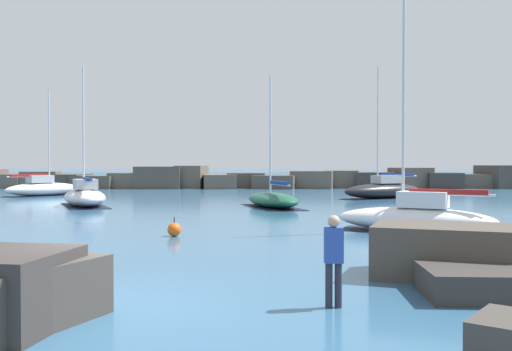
{
  "coord_description": "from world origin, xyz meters",
  "views": [
    {
      "loc": [
        3.02,
        -10.99,
        2.77
      ],
      "look_at": [
        2.55,
        31.6,
        1.87
      ],
      "focal_mm": 40.0,
      "sensor_mm": 36.0,
      "label": 1
    }
  ],
  "objects_px": {
    "sailboat_moored_1": "(416,217)",
    "sailboat_moored_3": "(383,190)",
    "sailboat_moored_4": "(273,200)",
    "mooring_buoy_orange_near": "(174,230)",
    "sailboat_moored_2": "(85,196)",
    "sailboat_moored_5": "(43,188)",
    "person_on_rocks": "(334,256)"
  },
  "relations": [
    {
      "from": "sailboat_moored_3",
      "to": "sailboat_moored_4",
      "type": "relative_size",
      "value": 1.24
    },
    {
      "from": "sailboat_moored_1",
      "to": "sailboat_moored_5",
      "type": "distance_m",
      "value": 35.66
    },
    {
      "from": "sailboat_moored_2",
      "to": "sailboat_moored_4",
      "type": "bearing_deg",
      "value": -4.48
    },
    {
      "from": "sailboat_moored_5",
      "to": "mooring_buoy_orange_near",
      "type": "bearing_deg",
      "value": -60.27
    },
    {
      "from": "sailboat_moored_2",
      "to": "sailboat_moored_3",
      "type": "relative_size",
      "value": 0.88
    },
    {
      "from": "sailboat_moored_3",
      "to": "sailboat_moored_5",
      "type": "bearing_deg",
      "value": 173.35
    },
    {
      "from": "sailboat_moored_2",
      "to": "sailboat_moored_5",
      "type": "relative_size",
      "value": 1.0
    },
    {
      "from": "person_on_rocks",
      "to": "sailboat_moored_3",
      "type": "bearing_deg",
      "value": 76.49
    },
    {
      "from": "sailboat_moored_4",
      "to": "mooring_buoy_orange_near",
      "type": "bearing_deg",
      "value": -105.61
    },
    {
      "from": "sailboat_moored_1",
      "to": "sailboat_moored_2",
      "type": "height_order",
      "value": "sailboat_moored_1"
    },
    {
      "from": "person_on_rocks",
      "to": "sailboat_moored_4",
      "type": "bearing_deg",
      "value": 91.61
    },
    {
      "from": "mooring_buoy_orange_near",
      "to": "person_on_rocks",
      "type": "distance_m",
      "value": 11.67
    },
    {
      "from": "sailboat_moored_3",
      "to": "sailboat_moored_5",
      "type": "distance_m",
      "value": 28.54
    },
    {
      "from": "sailboat_moored_2",
      "to": "mooring_buoy_orange_near",
      "type": "distance_m",
      "value": 17.39
    },
    {
      "from": "sailboat_moored_1",
      "to": "mooring_buoy_orange_near",
      "type": "height_order",
      "value": "sailboat_moored_1"
    },
    {
      "from": "sailboat_moored_3",
      "to": "mooring_buoy_orange_near",
      "type": "xyz_separation_m",
      "value": [
        -12.95,
        -23.65,
        -0.44
      ]
    },
    {
      "from": "sailboat_moored_1",
      "to": "sailboat_moored_3",
      "type": "height_order",
      "value": "sailboat_moored_3"
    },
    {
      "from": "sailboat_moored_5",
      "to": "sailboat_moored_2",
      "type": "bearing_deg",
      "value": -58.27
    },
    {
      "from": "sailboat_moored_2",
      "to": "person_on_rocks",
      "type": "xyz_separation_m",
      "value": [
        12.92,
        -25.97,
        0.35
      ]
    },
    {
      "from": "sailboat_moored_2",
      "to": "mooring_buoy_orange_near",
      "type": "bearing_deg",
      "value": -61.84
    },
    {
      "from": "sailboat_moored_2",
      "to": "person_on_rocks",
      "type": "height_order",
      "value": "sailboat_moored_2"
    },
    {
      "from": "sailboat_moored_1",
      "to": "person_on_rocks",
      "type": "xyz_separation_m",
      "value": [
        -4.83,
        -12.11,
        0.38
      ]
    },
    {
      "from": "sailboat_moored_1",
      "to": "person_on_rocks",
      "type": "bearing_deg",
      "value": -111.74
    },
    {
      "from": "sailboat_moored_4",
      "to": "sailboat_moored_2",
      "type": "bearing_deg",
      "value": 175.52
    },
    {
      "from": "sailboat_moored_3",
      "to": "person_on_rocks",
      "type": "height_order",
      "value": "sailboat_moored_3"
    },
    {
      "from": "sailboat_moored_5",
      "to": "person_on_rocks",
      "type": "bearing_deg",
      "value": -61.86
    },
    {
      "from": "sailboat_moored_1",
      "to": "sailboat_moored_4",
      "type": "bearing_deg",
      "value": 113.21
    },
    {
      "from": "person_on_rocks",
      "to": "sailboat_moored_2",
      "type": "bearing_deg",
      "value": 116.45
    },
    {
      "from": "sailboat_moored_1",
      "to": "person_on_rocks",
      "type": "height_order",
      "value": "sailboat_moored_1"
    },
    {
      "from": "sailboat_moored_1",
      "to": "mooring_buoy_orange_near",
      "type": "bearing_deg",
      "value": -171.26
    },
    {
      "from": "sailboat_moored_5",
      "to": "sailboat_moored_4",
      "type": "bearing_deg",
      "value": -32.96
    },
    {
      "from": "sailboat_moored_4",
      "to": "mooring_buoy_orange_near",
      "type": "distance_m",
      "value": 14.92
    }
  ]
}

